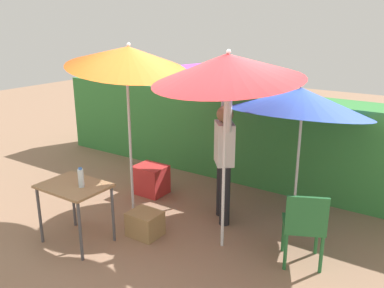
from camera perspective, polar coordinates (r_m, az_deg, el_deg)
ground_plane at (r=5.52m, az=-1.77°, el=-11.76°), size 24.00×24.00×0.00m
hedge_row at (r=6.96m, az=8.48°, el=0.90°), size 8.00×0.70×1.48m
umbrella_rainbow at (r=5.95m, az=4.33°, el=10.26°), size 1.47×1.44×2.31m
umbrella_orange at (r=4.46m, az=4.93°, el=10.56°), size 1.68×1.69×2.41m
umbrella_yellow at (r=5.43m, az=-8.95°, el=11.83°), size 1.62×1.60×2.48m
umbrella_navy at (r=5.46m, az=14.94°, el=5.84°), size 1.86×1.89×1.95m
person_vendor at (r=5.41m, az=4.49°, el=-1.57°), size 0.42×0.48×1.88m
chair_plastic at (r=4.72m, az=15.37°, el=-10.70°), size 0.58×0.58×0.89m
cooler_box at (r=6.51m, az=-5.76°, el=-4.95°), size 0.48×0.40×0.45m
crate_cardboard at (r=5.34m, az=-6.56°, el=-10.98°), size 0.40×0.34×0.32m
folding_table at (r=5.14m, az=-16.06°, el=-6.45°), size 0.80×0.60×0.76m
bottle_water at (r=4.98m, az=-15.22°, el=-4.56°), size 0.07×0.07×0.24m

